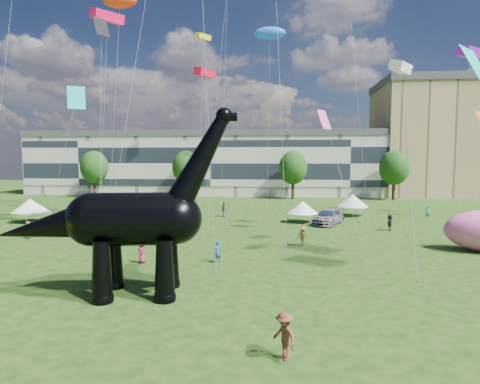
{
  "coord_description": "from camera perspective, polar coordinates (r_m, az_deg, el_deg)",
  "views": [
    {
      "loc": [
        5.25,
        -21.18,
        7.46
      ],
      "look_at": [
        2.48,
        8.0,
        5.0
      ],
      "focal_mm": 30.0,
      "sensor_mm": 36.0,
      "label": 1
    }
  ],
  "objects": [
    {
      "name": "gazebo_far",
      "position": [
        54.03,
        15.7,
        -1.2
      ],
      "size": [
        5.03,
        5.03,
        2.83
      ],
      "rotation": [
        0.0,
        0.0,
        -0.28
      ],
      "color": "silver",
      "rests_on": "ground"
    },
    {
      "name": "car_dark",
      "position": [
        46.64,
        12.45,
        -3.5
      ],
      "size": [
        4.61,
        6.13,
        1.65
      ],
      "primitive_type": "imported",
      "rotation": [
        0.0,
        0.0,
        -0.46
      ],
      "color": "#595960",
      "rests_on": "ground"
    },
    {
      "name": "tree_mid_right",
      "position": [
        74.24,
        7.56,
        3.85
      ],
      "size": [
        5.2,
        5.2,
        9.44
      ],
      "color": "#382314",
      "rests_on": "ground"
    },
    {
      "name": "tree_far_right",
      "position": [
        77.03,
        21.09,
        3.6
      ],
      "size": [
        5.2,
        5.2,
        9.44
      ],
      "color": "#382314",
      "rests_on": "ground"
    },
    {
      "name": "car_grey",
      "position": [
        42.76,
        -15.6,
        -4.43
      ],
      "size": [
        4.47,
        1.57,
        1.47
      ],
      "primitive_type": "imported",
      "rotation": [
        0.0,
        0.0,
        1.57
      ],
      "color": "slate",
      "rests_on": "ground"
    },
    {
      "name": "ground",
      "position": [
        23.06,
        -8.29,
        -14.13
      ],
      "size": [
        220.0,
        220.0,
        0.0
      ],
      "primitive_type": "plane",
      "color": "#16330C",
      "rests_on": "ground"
    },
    {
      "name": "dinosaur_sculpture",
      "position": [
        22.65,
        -15.88,
        -4.17
      ],
      "size": [
        13.02,
        4.28,
        10.6
      ],
      "rotation": [
        0.0,
        0.0,
        0.15
      ],
      "color": "black",
      "rests_on": "ground"
    },
    {
      "name": "car_silver",
      "position": [
        53.54,
        -21.27,
        -2.65
      ],
      "size": [
        4.02,
        5.18,
        1.65
      ],
      "primitive_type": "imported",
      "rotation": [
        0.0,
        0.0,
        0.5
      ],
      "color": "#A7A8AC",
      "rests_on": "ground"
    },
    {
      "name": "terrace_row",
      "position": [
        84.24,
        -3.64,
        3.79
      ],
      "size": [
        78.0,
        11.0,
        12.0
      ],
      "primitive_type": "cube",
      "color": "beige",
      "rests_on": "ground"
    },
    {
      "name": "tree_mid_left",
      "position": [
        76.16,
        -7.69,
        3.87
      ],
      "size": [
        5.2,
        5.2,
        9.44
      ],
      "color": "#382314",
      "rests_on": "ground"
    },
    {
      "name": "car_white",
      "position": [
        47.33,
        -10.76,
        -3.5
      ],
      "size": [
        5.41,
        3.33,
        1.4
      ],
      "primitive_type": "imported",
      "rotation": [
        0.0,
        0.0,
        1.36
      ],
      "color": "silver",
      "rests_on": "ground"
    },
    {
      "name": "kites",
      "position": [
        48.19,
        5.2,
        22.2
      ],
      "size": [
        58.85,
        52.17,
        29.69
      ],
      "color": "red",
      "rests_on": "ground"
    },
    {
      "name": "gazebo_near",
      "position": [
        47.37,
        8.88,
        -2.19
      ],
      "size": [
        4.72,
        4.72,
        2.48
      ],
      "rotation": [
        0.0,
        0.0,
        -0.43
      ],
      "color": "white",
      "rests_on": "ground"
    },
    {
      "name": "visitors",
      "position": [
        36.04,
        -3.93,
        -5.79
      ],
      "size": [
        52.3,
        37.9,
        1.89
      ],
      "color": "maroon",
      "rests_on": "ground"
    },
    {
      "name": "apartment_block",
      "position": [
        92.99,
        27.55,
        6.44
      ],
      "size": [
        28.0,
        18.0,
        22.0
      ],
      "primitive_type": "cube",
      "color": "tan",
      "rests_on": "ground"
    },
    {
      "name": "tree_far_left",
      "position": [
        82.13,
        -20.04,
        3.69
      ],
      "size": [
        5.2,
        5.2,
        9.44
      ],
      "color": "#382314",
      "rests_on": "ground"
    },
    {
      "name": "gazebo_left",
      "position": [
        53.05,
        -27.67,
        -1.71
      ],
      "size": [
        5.3,
        5.3,
        2.79
      ],
      "rotation": [
        0.0,
        0.0,
        -0.43
      ],
      "color": "white",
      "rests_on": "ground"
    }
  ]
}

